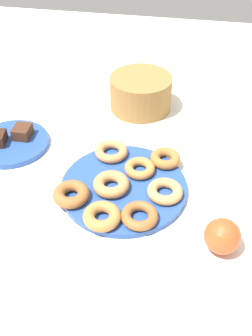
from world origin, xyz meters
name	(u,v)px	position (x,y,z in m)	size (l,w,h in m)	color
ground_plane	(124,189)	(0.00, 0.00, 0.00)	(2.40, 2.40, 0.00)	white
donut_plate	(124,187)	(0.00, 0.00, 0.01)	(0.32, 0.32, 0.02)	#284C9E
donut_0	(71,194)	(-0.12, -0.07, 0.03)	(0.09, 0.09, 0.03)	#995B2D
donut_1	(165,191)	(0.10, -0.02, 0.03)	(0.09, 0.09, 0.02)	tan
donut_2	(140,168)	(0.03, 0.06, 0.03)	(0.08, 0.08, 0.02)	#BC7A3D
donut_3	(111,151)	(-0.06, 0.11, 0.03)	(0.09, 0.09, 0.02)	#C6844C
donut_4	(165,158)	(0.09, 0.11, 0.03)	(0.08, 0.08, 0.03)	#AD6B33
donut_5	(139,216)	(0.06, -0.10, 0.03)	(0.09, 0.09, 0.02)	#995B2D
donut_6	(102,216)	(-0.03, -0.12, 0.03)	(0.09, 0.09, 0.03)	#BC7A3D
donut_7	(111,184)	(-0.03, -0.02, 0.03)	(0.09, 0.09, 0.03)	#C6844C
cake_plate	(12,143)	(-0.35, 0.12, 0.01)	(0.21, 0.21, 0.02)	#284C9E
brownie_far	(22,132)	(-0.32, 0.15, 0.03)	(0.05, 0.05, 0.03)	#472819
basket	(141,93)	(-0.02, 0.39, 0.05)	(0.20, 0.20, 0.11)	olive
apple	(222,236)	(0.24, -0.14, 0.04)	(0.08, 0.08, 0.08)	#CC4C23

